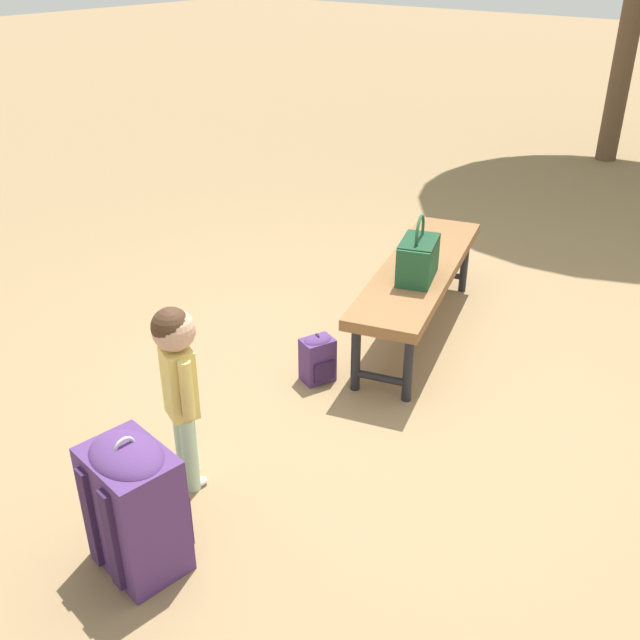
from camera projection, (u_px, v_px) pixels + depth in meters
name	position (u px, v px, depth m)	size (l,w,h in m)	color
ground_plane	(362.00, 391.00, 3.82)	(40.00, 40.00, 0.00)	#8C704C
park_bench	(419.00, 274.00, 4.18)	(1.65, 0.85, 0.45)	brown
handbag	(418.00, 257.00, 3.93)	(0.36, 0.28, 0.37)	#1E4C2D
child_standing	(178.00, 372.00, 2.91)	(0.17, 0.22, 0.86)	#B2D8B2
backpack_large	(134.00, 502.00, 2.64)	(0.34, 0.38, 0.59)	#4C2D66
backpack_small	(318.00, 357.00, 3.85)	(0.20, 0.18, 0.28)	#4C2D66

